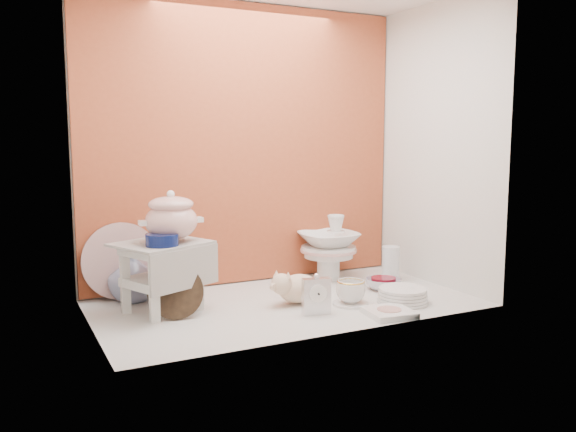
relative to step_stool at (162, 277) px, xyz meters
name	(u,v)px	position (x,y,z in m)	size (l,w,h in m)	color
ground	(286,303)	(0.57, -0.13, -0.16)	(1.80, 1.80, 0.00)	silver
niche_shell	(270,109)	(0.57, 0.05, 0.77)	(1.86, 1.03, 1.53)	#AE4D2B
step_stool	(162,277)	(0.00, 0.00, 0.00)	(0.38, 0.33, 0.32)	silver
soup_tureen	(171,216)	(0.05, -0.01, 0.28)	(0.28, 0.28, 0.24)	white
cobalt_bowl	(162,240)	(-0.02, -0.09, 0.19)	(0.14, 0.14, 0.05)	#091346
floral_platter	(121,261)	(-0.12, 0.30, 0.03)	(0.38, 0.06, 0.38)	white
blue_white_vase	(133,276)	(-0.08, 0.24, -0.04)	(0.24, 0.24, 0.25)	silver
lacquer_tray	(175,292)	(0.03, -0.13, -0.04)	(0.25, 0.10, 0.24)	black
mantel_clock	(316,294)	(0.61, -0.36, -0.07)	(0.13, 0.04, 0.19)	silver
plush_pig	(298,288)	(0.62, -0.17, -0.08)	(0.26, 0.18, 0.15)	beige
teacup_saucer	(351,304)	(0.83, -0.30, -0.15)	(0.17, 0.17, 0.01)	white
gold_rim_teacup	(351,291)	(0.83, -0.30, -0.09)	(0.14, 0.14, 0.11)	white
lattice_dish	(389,313)	(0.89, -0.52, -0.15)	(0.20, 0.20, 0.03)	white
dinner_plate_stack	(403,295)	(1.07, -0.38, -0.12)	(0.25, 0.25, 0.07)	white
crystal_bowl	(383,284)	(1.14, -0.13, -0.13)	(0.19, 0.19, 0.06)	silver
clear_glass_vase	(391,264)	(1.29, 0.01, -0.06)	(0.10, 0.10, 0.19)	silver
porcelain_tower	(329,247)	(0.99, 0.20, 0.02)	(0.32, 0.32, 0.36)	white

